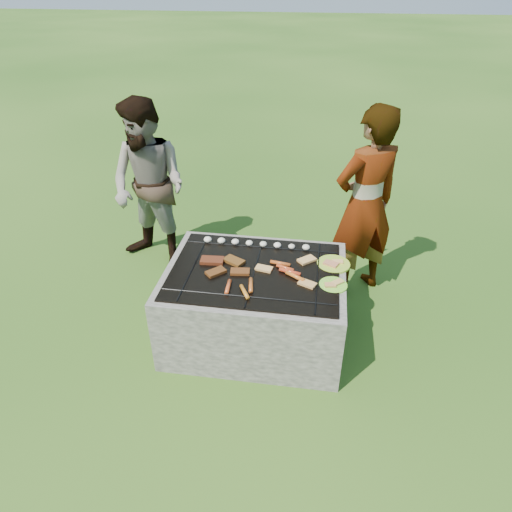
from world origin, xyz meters
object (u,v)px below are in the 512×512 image
(bystander, at_px, (149,187))
(fire_pit, at_px, (255,306))
(cook, at_px, (365,205))
(plate_near, at_px, (333,285))
(plate_far, at_px, (333,264))

(bystander, bearing_deg, fire_pit, -20.19)
(cook, xyz_separation_m, bystander, (-1.90, 0.16, -0.04))
(fire_pit, height_order, cook, cook)
(plate_near, relative_size, cook, 0.13)
(plate_far, xyz_separation_m, cook, (0.23, 0.60, 0.21))
(plate_near, bearing_deg, plate_far, 90.38)
(cook, bearing_deg, bystander, -37.32)
(plate_far, relative_size, plate_near, 1.33)
(plate_near, distance_m, bystander, 1.97)
(bystander, bearing_deg, plate_far, -4.76)
(plate_near, distance_m, cook, 0.92)
(plate_far, xyz_separation_m, bystander, (-1.67, 0.76, 0.17))
(fire_pit, xyz_separation_m, bystander, (-1.11, 0.93, 0.50))
(fire_pit, bearing_deg, plate_far, 16.67)
(plate_far, distance_m, bystander, 1.84)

